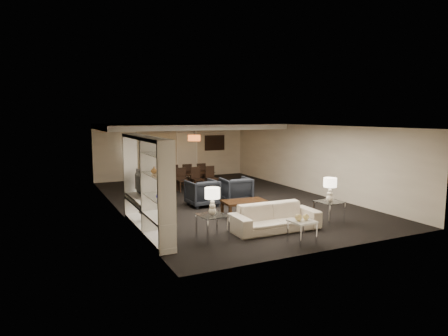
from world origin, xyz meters
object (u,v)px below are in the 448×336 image
chair_fr (199,173)px  armchair_left (202,193)px  table_lamp_left (212,201)px  side_table_right (329,212)px  sofa (275,217)px  side_table_left (212,227)px  marble_table (302,232)px  chair_nr (212,178)px  armchair_right (236,190)px  floor_lamp (129,165)px  pendant_light (194,138)px  chair_nm (197,179)px  floor_speaker (144,202)px  chair_nl (183,180)px  chair_fm (186,174)px  vase_blue (160,195)px  chair_fl (172,175)px  television (138,183)px  vase_amber (154,170)px  dining_table (191,180)px  coffee_table (244,208)px  table_lamp_right (330,190)px

chair_fr → armchair_left: bearing=64.5°
table_lamp_left → side_table_right: bearing=0.0°
sofa → side_table_left: 1.70m
side_table_right → chair_fr: bearing=96.8°
marble_table → chair_nr: bearing=83.0°
armchair_right → floor_lamp: size_ratio=0.62×
pendant_light → chair_nm: 2.08m
floor_speaker → floor_lamp: (1.17, 7.12, 0.11)m
side_table_right → chair_nr: chair_nr is taller
chair_nl → pendant_light: bearing=51.9°
chair_fm → chair_nm: bearing=91.0°
vase_blue → chair_fl: vase_blue is taller
television → chair_nl: television is taller
armchair_left → armchair_right: bearing=177.4°
armchair_right → vase_amber: 4.75m
chair_nr → chair_fl: bearing=128.2°
chair_nl → table_lamp_left: bearing=-105.0°
pendant_light → floor_speaker: 6.58m
table_lamp_left → chair_fm: 7.40m
side_table_left → side_table_right: same height
armchair_right → chair_fr: chair_fr is taller
marble_table → dining_table: dining_table is taller
side_table_right → television: size_ratio=0.55×
dining_table → chair_fm: (0.00, 0.65, 0.14)m
floor_speaker → chair_fl: 5.87m
side_table_right → chair_fm: bearing=101.5°
marble_table → sofa: bearing=90.0°
pendant_light → marble_table: size_ratio=1.02×
pendant_light → chair_fl: pendant_light is taller
coffee_table → side_table_left: size_ratio=2.00×
sofa → television: (-2.91, 2.10, 0.75)m
armchair_left → table_lamp_right: table_lamp_right is taller
vase_blue → floor_lamp: 9.06m
coffee_table → chair_nl: size_ratio=1.38×
vase_amber → floor_lamp: vase_amber is taller
table_lamp_right → chair_fl: (-2.05, 7.13, -0.45)m
chair_nl → marble_table: bearing=-89.1°
vase_blue → chair_fm: (3.19, 7.16, -0.70)m
pendant_light → sofa: size_ratio=0.23×
floor_lamp → chair_nm: bearing=-58.5°
table_lamp_right → marble_table: (-1.70, -1.10, -0.63)m
coffee_table → chair_fm: size_ratio=1.38×
side_table_left → marble_table: bearing=-32.9°
chair_nr → floor_lamp: bearing=124.3°
television → dining_table: (3.16, 4.38, -0.77)m
chair_fl → sofa: bearing=86.7°
chair_fm → chair_fr: (0.60, 0.00, 0.00)m
vase_blue → chair_nm: bearing=61.5°
armchair_left → chair_nl: size_ratio=1.03×
vase_blue → chair_fm: bearing=66.0°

